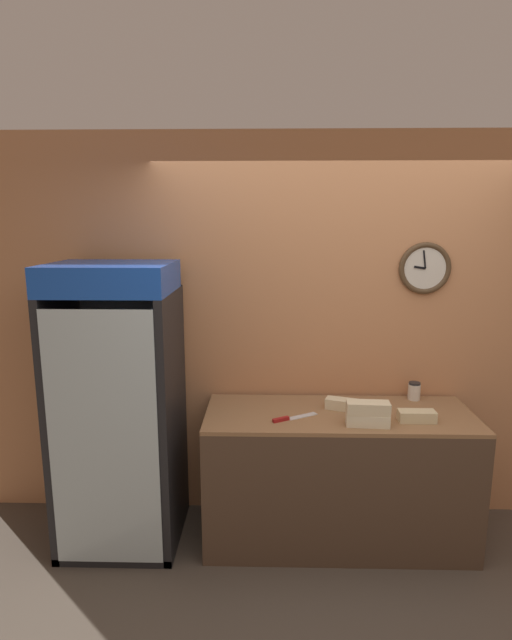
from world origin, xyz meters
TOP-DOWN VIEW (x-y plane):
  - wall_back at (0.00, 1.25)m, footprint 5.20×0.09m
  - prep_counter at (0.00, 0.88)m, footprint 1.73×0.65m
  - beverage_cooler at (-1.43, 0.90)m, footprint 0.75×0.70m
  - sandwich_stack_bottom at (0.14, 0.68)m, footprint 0.26×0.12m
  - sandwich_stack_middle at (0.14, 0.68)m, footprint 0.26×0.12m
  - sandwich_flat_left at (0.04, 0.93)m, footprint 0.26×0.16m
  - sandwich_flat_right at (0.46, 0.74)m, footprint 0.23×0.10m
  - chefs_knife at (-0.33, 0.76)m, footprint 0.29×0.19m
  - condiment_jar at (0.55, 1.14)m, footprint 0.09×0.09m

SIDE VIEW (x-z plane):
  - prep_counter at x=0.00m, z-range 0.00..0.89m
  - chefs_knife at x=-0.33m, z-range 0.89..0.91m
  - sandwich_flat_right at x=0.46m, z-range 0.89..0.96m
  - sandwich_flat_left at x=0.04m, z-range 0.89..0.96m
  - sandwich_stack_bottom at x=0.14m, z-range 0.89..0.97m
  - condiment_jar at x=0.55m, z-range 0.89..1.01m
  - sandwich_stack_middle at x=0.14m, z-range 0.97..1.04m
  - beverage_cooler at x=-1.43m, z-range 0.09..1.95m
  - wall_back at x=0.00m, z-range 0.00..2.70m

